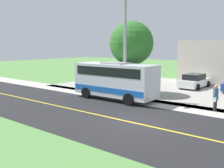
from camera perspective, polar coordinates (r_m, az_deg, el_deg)
ground_plane at (r=14.64m, az=4.74°, el=-8.60°), size 120.00×120.00×0.00m
road_surface at (r=14.64m, az=4.74°, el=-8.58°), size 8.00×100.00×0.01m
sidewalk at (r=19.05m, az=13.46°, el=-4.75°), size 2.40×100.00×0.01m
road_centre_line at (r=14.63m, az=4.74°, el=-8.56°), size 0.16×100.00×0.00m
shuttle_bus_front at (r=20.55m, az=0.73°, el=1.10°), size 2.59×6.99×2.99m
pedestrian_with_bags at (r=18.33m, az=22.07°, el=-2.65°), size 0.72×0.34×1.76m
street_light_pole at (r=20.38m, az=2.74°, el=9.89°), size 1.97×0.24×8.75m
parked_car_near at (r=27.66m, az=17.89°, el=0.61°), size 4.48×2.17×1.45m
tree_curbside at (r=23.02m, az=4.34°, el=8.99°), size 3.90×3.90×6.46m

